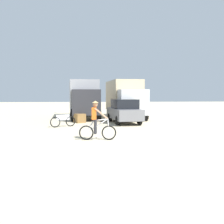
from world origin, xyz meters
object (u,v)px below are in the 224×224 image
(box_truck_grey_hauler, at_px, (83,97))
(cyclist_orange_shirt, at_px, (96,122))
(box_truck_tan_camper, at_px, (125,97))
(supply_crate, at_px, (80,118))
(bicycle_spare, at_px, (63,121))
(sedan_parked, at_px, (124,111))

(box_truck_grey_hauler, bearing_deg, cyclist_orange_shirt, -85.75)
(box_truck_grey_hauler, relative_size, box_truck_tan_camper, 1.00)
(box_truck_grey_hauler, height_order, supply_crate, box_truck_grey_hauler)
(cyclist_orange_shirt, relative_size, bicycle_spare, 1.16)
(box_truck_tan_camper, height_order, supply_crate, box_truck_tan_camper)
(box_truck_tan_camper, bearing_deg, supply_crate, -140.00)
(box_truck_tan_camper, height_order, cyclist_orange_shirt, box_truck_tan_camper)
(sedan_parked, relative_size, supply_crate, 5.47)
(cyclist_orange_shirt, distance_m, bicycle_spare, 5.26)
(cyclist_orange_shirt, bearing_deg, box_truck_tan_camper, 74.79)
(bicycle_spare, bearing_deg, sedan_parked, 22.93)
(cyclist_orange_shirt, distance_m, supply_crate, 7.31)
(sedan_parked, distance_m, bicycle_spare, 4.67)
(supply_crate, bearing_deg, box_truck_tan_camper, 40.00)
(bicycle_spare, distance_m, supply_crate, 2.58)
(sedan_parked, relative_size, bicycle_spare, 2.80)
(sedan_parked, bearing_deg, box_truck_grey_hauler, 125.45)
(box_truck_grey_hauler, xyz_separation_m, cyclist_orange_shirt, (0.81, -10.96, -1.03))
(sedan_parked, bearing_deg, bicycle_spare, -157.07)
(box_truck_grey_hauler, relative_size, supply_crate, 8.65)
(cyclist_orange_shirt, relative_size, supply_crate, 2.27)
(bicycle_spare, bearing_deg, box_truck_tan_camper, 49.17)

